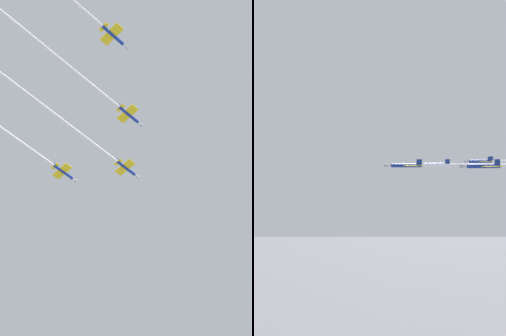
# 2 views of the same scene
# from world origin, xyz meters

# --- Properties ---
(jet_lead) EXTENTS (27.61, 78.60, 2.19)m
(jet_lead) POSITION_xyz_m (26.33, 10.54, 163.81)
(jet_lead) COLOR navy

